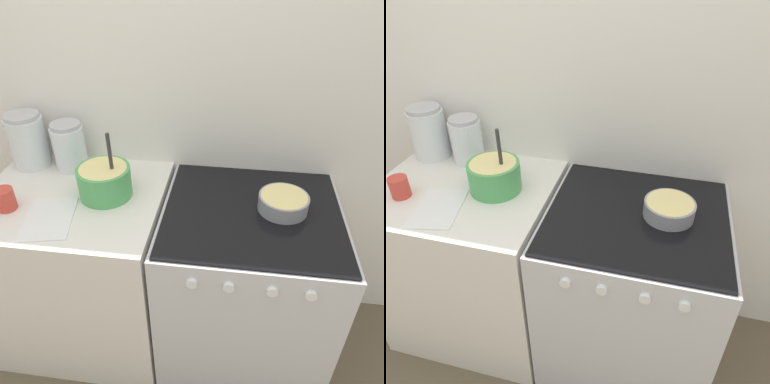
% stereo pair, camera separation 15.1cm
% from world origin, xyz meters
% --- Properties ---
extents(wall_back, '(4.61, 0.05, 2.40)m').
position_xyz_m(wall_back, '(0.00, 0.71, 1.20)').
color(wall_back, white).
rests_on(wall_back, ground_plane).
extents(countertop_cabinet, '(0.80, 0.69, 0.89)m').
position_xyz_m(countertop_cabinet, '(-0.40, 0.34, 0.44)').
color(countertop_cabinet, silver).
rests_on(countertop_cabinet, ground_plane).
extents(stove, '(0.75, 0.71, 0.89)m').
position_xyz_m(stove, '(0.39, 0.34, 0.44)').
color(stove, silver).
rests_on(stove, ground_plane).
extents(mixing_bowl, '(0.23, 0.23, 0.30)m').
position_xyz_m(mixing_bowl, '(-0.24, 0.37, 0.96)').
color(mixing_bowl, '#4CA559').
rests_on(mixing_bowl, countertop_cabinet).
extents(baking_pan, '(0.20, 0.20, 0.07)m').
position_xyz_m(baking_pan, '(0.51, 0.37, 0.92)').
color(baking_pan, gray).
rests_on(baking_pan, stove).
extents(storage_jar_left, '(0.17, 0.17, 0.26)m').
position_xyz_m(storage_jar_left, '(-0.69, 0.58, 1.00)').
color(storage_jar_left, silver).
rests_on(storage_jar_left, countertop_cabinet).
extents(storage_jar_middle, '(0.15, 0.15, 0.23)m').
position_xyz_m(storage_jar_middle, '(-0.48, 0.58, 0.98)').
color(storage_jar_middle, silver).
rests_on(storage_jar_middle, countertop_cabinet).
extents(tin_can, '(0.08, 0.08, 0.09)m').
position_xyz_m(tin_can, '(-0.62, 0.22, 0.93)').
color(tin_can, '#CC3F33').
rests_on(tin_can, countertop_cabinet).
extents(recipe_page, '(0.24, 0.31, 0.01)m').
position_xyz_m(recipe_page, '(-0.42, 0.18, 0.89)').
color(recipe_page, white).
rests_on(recipe_page, countertop_cabinet).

